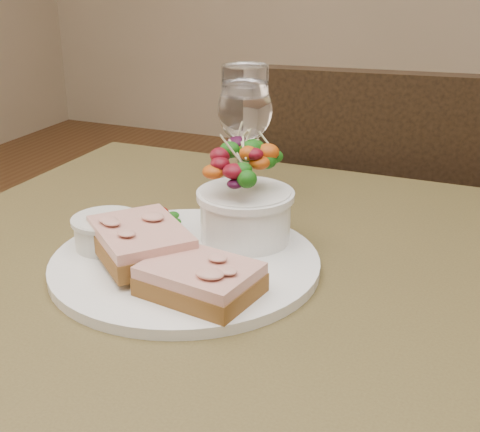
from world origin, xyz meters
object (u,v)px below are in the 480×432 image
at_px(chair_far, 363,339).
at_px(salad_bowl, 245,193).
at_px(sandwich_back, 141,241).
at_px(ramekin, 107,230).
at_px(cafe_table, 220,345).
at_px(wine_glass, 245,114).
at_px(sandwich_front, 200,279).
at_px(dinner_plate, 185,263).

relative_size(chair_far, salad_bowl, 7.09).
xyz_separation_m(sandwich_back, ramekin, (-0.06, 0.02, -0.00)).
bearing_deg(cafe_table, wine_glass, 105.41).
xyz_separation_m(chair_far, sandwich_front, (-0.03, -0.72, 0.48)).
bearing_deg(sandwich_front, wine_glass, 113.41).
distance_m(cafe_table, chair_far, 0.73).
bearing_deg(chair_far, dinner_plate, 75.28).
distance_m(chair_far, salad_bowl, 0.78).
distance_m(chair_far, sandwich_back, 0.85).
xyz_separation_m(dinner_plate, wine_glass, (-0.03, 0.24, 0.12)).
distance_m(chair_far, wine_glass, 0.72).
bearing_deg(sandwich_back, chair_far, 120.20).
height_order(sandwich_back, wine_glass, wine_glass).
bearing_deg(ramekin, cafe_table, 8.04).
height_order(salad_bowl, wine_glass, wine_glass).
height_order(cafe_table, ramekin, ramekin).
relative_size(sandwich_front, ramekin, 1.67).
height_order(sandwich_front, salad_bowl, salad_bowl).
bearing_deg(chair_far, wine_glass, 67.93).
xyz_separation_m(sandwich_back, salad_bowl, (0.08, 0.10, 0.03)).
bearing_deg(sandwich_back, dinner_plate, 72.99).
bearing_deg(sandwich_back, wine_glass, 127.23).
relative_size(salad_bowl, wine_glass, 0.73).
relative_size(cafe_table, ramekin, 10.76).
xyz_separation_m(cafe_table, chair_far, (0.05, 0.64, -0.36)).
height_order(dinner_plate, sandwich_front, sandwich_front).
bearing_deg(cafe_table, dinner_plate, -159.39).
relative_size(sandwich_back, ramekin, 2.02).
bearing_deg(cafe_table, salad_bowl, 84.30).
xyz_separation_m(sandwich_front, salad_bowl, (-0.01, 0.14, 0.04)).
height_order(ramekin, salad_bowl, salad_bowl).
distance_m(ramekin, salad_bowl, 0.17).
height_order(sandwich_front, ramekin, ramekin).
xyz_separation_m(sandwich_back, wine_glass, (0.01, 0.26, 0.09)).
xyz_separation_m(sandwich_front, sandwich_back, (-0.09, 0.04, 0.01)).
relative_size(dinner_plate, wine_glass, 1.73).
xyz_separation_m(chair_far, salad_bowl, (-0.04, -0.58, 0.53)).
xyz_separation_m(cafe_table, sandwich_front, (0.02, -0.08, 0.13)).
distance_m(cafe_table, ramekin, 0.19).
xyz_separation_m(chair_far, ramekin, (-0.18, -0.66, 0.49)).
bearing_deg(salad_bowl, chair_far, 85.96).
distance_m(ramekin, wine_glass, 0.27).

